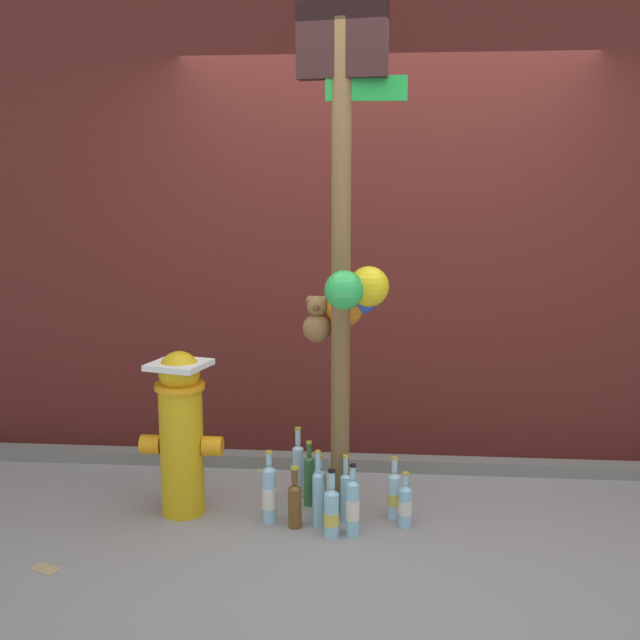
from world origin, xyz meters
TOP-DOWN VIEW (x-y plane):
  - ground_plane at (0.00, 0.00)m, footprint 14.00×14.00m
  - building_wall at (0.00, 1.32)m, footprint 10.00×0.20m
  - curb_strip at (0.00, 0.94)m, footprint 8.00×0.12m
  - memorial_post at (-0.18, 0.27)m, footprint 0.54×0.54m
  - fire_hydrant at (-1.04, 0.21)m, footprint 0.44×0.34m
  - bottle_0 at (-0.38, 0.37)m, footprint 0.06×0.06m
  - bottle_1 at (-0.13, 0.02)m, footprint 0.07×0.07m
  - bottle_2 at (-0.23, 0.00)m, footprint 0.08×0.08m
  - bottle_3 at (-0.43, 0.08)m, footprint 0.07×0.07m
  - bottle_4 at (-0.56, 0.13)m, footprint 0.08×0.08m
  - bottle_5 at (-0.45, 0.46)m, footprint 0.06×0.06m
  - bottle_6 at (0.14, 0.14)m, footprint 0.07×0.07m
  - bottle_7 at (-0.17, 0.17)m, footprint 0.06×0.06m
  - bottle_8 at (-0.31, 0.26)m, footprint 0.07×0.07m
  - bottle_9 at (-0.22, 0.43)m, footprint 0.07×0.07m
  - bottle_10 at (0.08, 0.23)m, footprint 0.07×0.07m
  - bottle_11 at (-0.31, 0.11)m, footprint 0.06×0.06m
  - litter_0 at (-0.73, 0.88)m, footprint 0.06×0.13m
  - litter_2 at (1.25, 0.95)m, footprint 0.09×0.10m
  - litter_3 at (-1.51, -0.45)m, footprint 0.15×0.12m

SIDE VIEW (x-z plane):
  - ground_plane at x=0.00m, z-range 0.00..0.00m
  - litter_0 at x=-0.73m, z-range 0.00..0.01m
  - litter_2 at x=1.25m, z-range 0.00..0.01m
  - litter_3 at x=-1.51m, z-range 0.00..0.01m
  - curb_strip at x=0.00m, z-range 0.00..0.08m
  - bottle_9 at x=-0.22m, z-range -0.03..0.26m
  - bottle_6 at x=0.14m, z-range -0.03..0.26m
  - bottle_2 at x=-0.23m, z-range -0.04..0.30m
  - bottle_3 at x=-0.43m, z-range -0.03..0.29m
  - bottle_10 at x=0.08m, z-range -0.04..0.30m
  - bottle_8 at x=-0.31m, z-range -0.03..0.30m
  - bottle_7 at x=-0.17m, z-range -0.04..0.33m
  - bottle_1 at x=-0.13m, z-range -0.03..0.34m
  - bottle_0 at x=-0.38m, z-range -0.03..0.33m
  - bottle_4 at x=-0.56m, z-range -0.04..0.35m
  - bottle_11 at x=-0.31m, z-range -0.04..0.36m
  - bottle_5 at x=-0.45m, z-range -0.03..0.38m
  - fire_hydrant at x=-1.04m, z-range 0.02..0.90m
  - memorial_post at x=-0.18m, z-range 0.11..2.70m
  - building_wall at x=0.00m, z-range 0.00..3.28m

